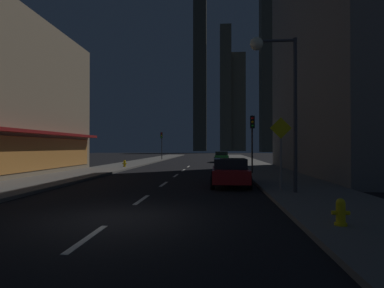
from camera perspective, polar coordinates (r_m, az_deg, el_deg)
ground_plane at (r=41.09m, az=0.33°, el=-3.47°), size 78.00×136.00×0.10m
sidewalk_right at (r=41.18m, az=10.10°, el=-3.28°), size 4.00×76.00×0.15m
sidewalk_left at (r=42.15m, az=-9.23°, el=-3.22°), size 4.00×76.00×0.15m
lane_marking_center at (r=20.24m, az=-3.88°, el=-6.34°), size 0.16×28.20×0.01m
building_apartment_right at (r=28.79m, az=29.26°, el=16.70°), size 11.00×20.00×21.10m
skyscraper_distant_tall at (r=165.30m, az=1.44°, el=12.34°), size 6.55×7.01×77.81m
skyscraper_distant_mid at (r=164.98m, az=6.04°, el=9.84°), size 5.64×8.64×63.53m
skyscraper_distant_short at (r=165.41m, az=8.03°, el=7.38°), size 8.56×8.35×49.66m
skyscraper_distant_slender at (r=135.94m, az=13.79°, el=12.25°), size 7.58×7.58×64.19m
car_parked_near at (r=16.80m, az=6.82°, el=-5.01°), size 1.98×4.24×1.45m
car_parked_far at (r=42.87m, az=5.31°, el=-2.29°), size 1.98×4.24×1.45m
fire_hydrant_yellow_near at (r=8.67m, az=25.16°, el=-11.12°), size 0.42×0.30×0.65m
fire_hydrant_far_left at (r=31.19m, az=-12.03°, el=-3.46°), size 0.42×0.30×0.65m
traffic_light_near_right at (r=23.39m, az=10.78°, el=2.26°), size 0.32×0.48×4.20m
traffic_light_far_left at (r=49.13m, az=-5.47°, el=0.79°), size 0.32×0.48×4.20m
street_lamp_right at (r=14.15m, az=14.73°, el=11.77°), size 1.96×0.56×6.58m
pedestrian_crossing_sign at (r=13.86m, az=15.66°, el=-0.67°), size 0.91×0.08×3.15m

